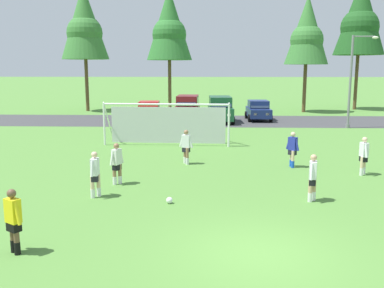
# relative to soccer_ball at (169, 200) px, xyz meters

# --- Properties ---
(ground_plane) EXTENTS (400.00, 400.00, 0.00)m
(ground_plane) POSITION_rel_soccer_ball_xyz_m (2.55, 11.11, -0.11)
(ground_plane) COLOR #518438
(parking_lot_strip) EXTENTS (52.00, 8.40, 0.01)m
(parking_lot_strip) POSITION_rel_soccer_ball_xyz_m (2.55, 23.15, -0.11)
(parking_lot_strip) COLOR #3D3D3F
(parking_lot_strip) RESTS_ON ground
(soccer_ball) EXTENTS (0.22, 0.22, 0.22)m
(soccer_ball) POSITION_rel_soccer_ball_xyz_m (0.00, 0.00, 0.00)
(soccer_ball) COLOR white
(soccer_ball) RESTS_ON ground
(soccer_goal) EXTENTS (7.49, 2.21, 2.57)m
(soccer_goal) POSITION_rel_soccer_ball_xyz_m (-1.17, 11.63, 1.18)
(soccer_goal) COLOR white
(soccer_goal) RESTS_ON ground
(referee) EXTENTS (0.62, 0.53, 1.64)m
(referee) POSITION_rel_soccer_ball_xyz_m (-3.43, -4.10, 0.71)
(referee) COLOR brown
(referee) RESTS_ON ground
(player_striker_near) EXTENTS (0.55, 0.62, 1.64)m
(player_striker_near) POSITION_rel_soccer_ball_xyz_m (5.15, 5.61, 0.71)
(player_striker_near) COLOR beige
(player_striker_near) RESTS_ON ground
(player_midfield_center) EXTENTS (0.31, 0.73, 1.64)m
(player_midfield_center) POSITION_rel_soccer_ball_xyz_m (-2.68, 0.63, 0.71)
(player_midfield_center) COLOR beige
(player_midfield_center) RESTS_ON ground
(player_defender_far) EXTENTS (0.32, 0.75, 1.64)m
(player_defender_far) POSITION_rel_soccer_ball_xyz_m (7.90, 4.27, 0.71)
(player_defender_far) COLOR beige
(player_defender_far) RESTS_ON ground
(player_winger_left) EXTENTS (0.46, 0.67, 1.64)m
(player_winger_left) POSITION_rel_soccer_ball_xyz_m (-2.28, 2.35, 0.71)
(player_winger_left) COLOR #936B4C
(player_winger_left) RESTS_ON ground
(player_winger_right) EXTENTS (0.69, 0.41, 1.64)m
(player_winger_right) POSITION_rel_soccer_ball_xyz_m (0.24, 6.08, 0.71)
(player_winger_right) COLOR #936B4C
(player_winger_right) RESTS_ON ground
(player_trailing_back) EXTENTS (0.36, 0.70, 1.64)m
(player_trailing_back) POSITION_rel_soccer_ball_xyz_m (4.86, 0.45, 0.71)
(player_trailing_back) COLOR tan
(player_trailing_back) RESTS_ON ground
(parked_car_slot_far_left) EXTENTS (2.22, 4.30, 1.72)m
(parked_car_slot_far_left) POSITION_rel_soccer_ball_xyz_m (-3.80, 22.29, 0.77)
(parked_car_slot_far_left) COLOR red
(parked_car_slot_far_left) RESTS_ON ground
(parked_car_slot_left) EXTENTS (2.24, 4.65, 2.16)m
(parked_car_slot_left) POSITION_rel_soccer_ball_xyz_m (-0.57, 23.39, 1.00)
(parked_car_slot_left) COLOR maroon
(parked_car_slot_left) RESTS_ON ground
(parked_car_slot_center_left) EXTENTS (2.29, 4.68, 2.16)m
(parked_car_slot_center_left) POSITION_rel_soccer_ball_xyz_m (2.25, 22.18, 1.00)
(parked_car_slot_center_left) COLOR #194C2D
(parked_car_slot_center_left) RESTS_ON ground
(parked_car_slot_center) EXTENTS (2.11, 4.24, 1.72)m
(parked_car_slot_center) POSITION_rel_soccer_ball_xyz_m (5.62, 23.78, 0.77)
(parked_car_slot_center) COLOR navy
(parked_car_slot_center) RESTS_ON ground
(tree_left_edge) EXTENTS (4.88, 4.88, 13.02)m
(tree_left_edge) POSITION_rel_soccer_ball_xyz_m (-11.64, 31.33, 8.85)
(tree_left_edge) COLOR brown
(tree_left_edge) RESTS_ON ground
(tree_mid_left) EXTENTS (4.83, 4.83, 12.88)m
(tree_mid_left) POSITION_rel_soccer_ball_xyz_m (-2.98, 32.85, 8.75)
(tree_mid_left) COLOR brown
(tree_mid_left) RESTS_ON ground
(tree_center_back) EXTENTS (4.40, 4.40, 11.72)m
(tree_center_back) POSITION_rel_soccer_ball_xyz_m (11.11, 31.00, 7.95)
(tree_center_back) COLOR brown
(tree_center_back) RESTS_ON ground
(tree_mid_right) EXTENTS (5.32, 5.32, 14.19)m
(tree_mid_right) POSITION_rel_soccer_ball_xyz_m (17.37, 34.18, 9.66)
(tree_mid_right) COLOR brown
(tree_mid_right) RESTS_ON ground
(street_lamp) EXTENTS (2.00, 0.32, 6.90)m
(street_lamp) POSITION_rel_soccer_ball_xyz_m (12.08, 19.06, 3.48)
(street_lamp) COLOR slate
(street_lamp) RESTS_ON ground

